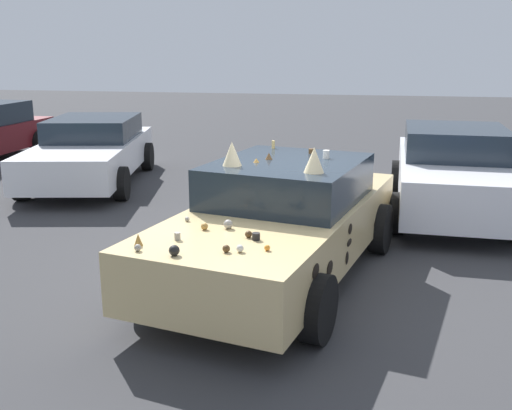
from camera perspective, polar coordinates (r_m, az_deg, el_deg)
ground_plane at (r=7.36m, az=2.31°, el=-6.91°), size 60.00×60.00×0.00m
art_car_decorated at (r=7.17m, az=2.51°, el=-1.45°), size 4.81×2.76×1.69m
parked_sedan_behind_left at (r=12.79m, az=-15.51°, el=5.07°), size 4.84×2.72×1.33m
parked_sedan_far_right at (r=10.46m, az=18.42°, el=3.07°), size 4.39×2.11×1.45m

